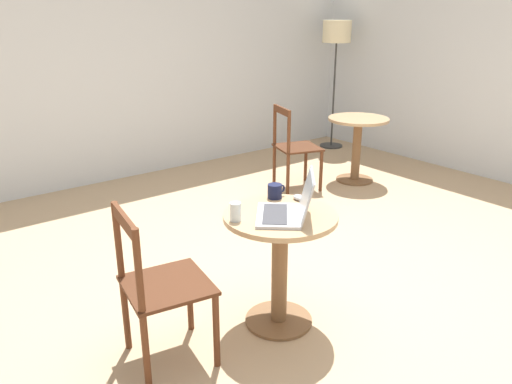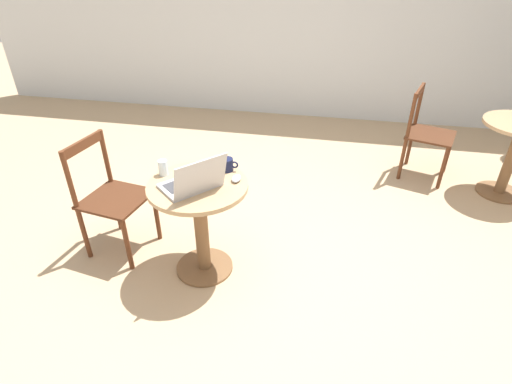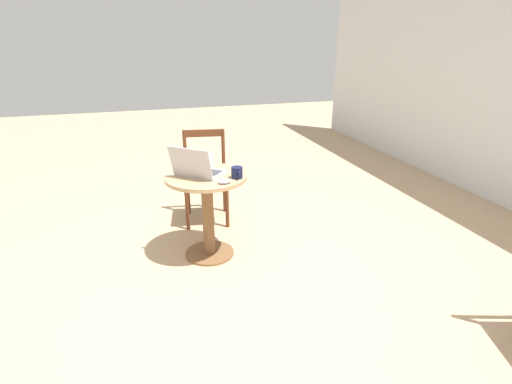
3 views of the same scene
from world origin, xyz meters
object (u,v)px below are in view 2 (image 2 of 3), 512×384
object	(u,v)px
mouse	(236,178)
mug	(227,165)
chair_near_left	(111,198)
cafe_table_near	(200,212)
drinking_glass	(163,168)
chair_mid_left	(426,134)
laptop	(193,182)

from	to	relation	value
mouse	mug	size ratio (longest dim) A/B	0.79
chair_near_left	cafe_table_near	bearing A→B (deg)	-9.15
cafe_table_near	chair_near_left	bearing A→B (deg)	170.85
mouse	chair_near_left	bearing A→B (deg)	178.72
cafe_table_near	mouse	xyz separation A→B (m)	(0.24, 0.10, 0.23)
drinking_glass	mug	bearing A→B (deg)	19.53
mug	drinking_glass	size ratio (longest dim) A/B	1.20
chair_mid_left	mug	bearing A→B (deg)	-135.11
laptop	mouse	distance (m)	0.29
laptop	mug	size ratio (longest dim) A/B	3.72
chair_mid_left	cafe_table_near	bearing A→B (deg)	-133.86
cafe_table_near	laptop	distance (m)	0.27
chair_mid_left	mouse	world-z (taller)	chair_mid_left
chair_mid_left	mouse	size ratio (longest dim) A/B	8.90
mug	cafe_table_near	bearing A→B (deg)	-122.93
chair_near_left	mug	world-z (taller)	chair_near_left
mouse	drinking_glass	xyz separation A→B (m)	(-0.50, -0.02, 0.04)
chair_near_left	chair_mid_left	bearing A→B (deg)	34.46
chair_mid_left	mug	xyz separation A→B (m)	(-1.60, -1.59, 0.31)
laptop	mouse	size ratio (longest dim) A/B	4.70
chair_near_left	mouse	distance (m)	1.00
chair_mid_left	mug	size ratio (longest dim) A/B	7.05
laptop	mouse	bearing A→B (deg)	33.61
laptop	mouse	world-z (taller)	laptop
chair_near_left	mug	bearing A→B (deg)	6.65
chair_mid_left	drinking_glass	distance (m)	2.66
cafe_table_near	chair_near_left	size ratio (longest dim) A/B	0.81
cafe_table_near	mug	bearing A→B (deg)	57.07
laptop	mug	distance (m)	0.32
chair_mid_left	chair_near_left	bearing A→B (deg)	-145.54
cafe_table_near	mug	size ratio (longest dim) A/B	5.70
mug	drinking_glass	xyz separation A→B (m)	(-0.40, -0.14, 0.01)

